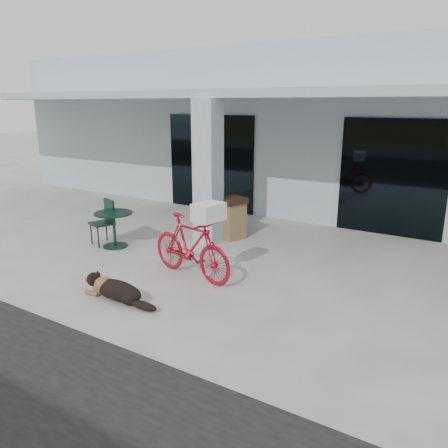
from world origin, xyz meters
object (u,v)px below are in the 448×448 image
Objects in this scene: bicycle at (191,247)px; cafe_chair_near at (102,223)px; cafe_table_near at (114,230)px; trash_receptacle at (232,218)px; dog at (117,289)px.

cafe_chair_near is (-2.77, 0.50, -0.07)m from bicycle.
cafe_chair_near is at bearing 90.53° from bicycle.
cafe_table_near is at bearing 88.57° from bicycle.
cafe_table_near is (-2.41, 0.53, -0.18)m from bicycle.
bicycle is 1.90× the size of cafe_chair_near.
cafe_table_near is 2.62m from trash_receptacle.
bicycle is at bearing -76.31° from trash_receptacle.
cafe_chair_near is at bearing 138.55° from dog.
bicycle is at bearing 70.67° from dog.
cafe_table_near reaches higher than dog.
cafe_table_near is 0.85× the size of trash_receptacle.
bicycle is 2.81m from cafe_chair_near.
bicycle is 1.51m from dog.
cafe_table_near is at bearing 133.59° from dog.
bicycle reaches higher than trash_receptacle.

